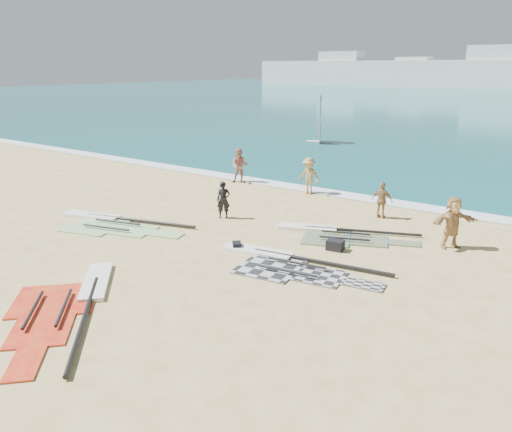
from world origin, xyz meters
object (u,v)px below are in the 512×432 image
Objects in this scene: rig_red at (71,302)px; beachgoer_mid at (309,176)px; rig_grey at (284,262)px; beachgoer_right at (453,222)px; rig_orange at (334,234)px; beachgoer_back at (382,200)px; gear_bag_near at (335,245)px; rig_green at (109,222)px; beachgoer_left at (240,166)px; person_wetsuit at (223,200)px; gear_bag_far at (237,246)px.

beachgoer_mid is (-0.84, 14.74, 0.90)m from rig_red.
beachgoer_right reaches higher than rig_grey.
rig_orange is (0.01, 3.67, -0.00)m from rig_grey.
beachgoer_mid is 5.06m from beachgoer_back.
gear_bag_near is (0.79, -1.48, 0.14)m from rig_orange.
rig_green is 9.60m from gear_bag_near.
beachgoer_mid is at bearing 106.00° from beachgoer_right.
rig_orange is 2.92× the size of beachgoer_left.
person_wetsuit is at bearing 143.57° from beachgoer_right.
gear_bag_far is 8.86m from beachgoer_mid.
person_wetsuit is (3.42, 3.46, 0.76)m from rig_green.
rig_orange is 3.59× the size of beachgoer_back.
beachgoer_mid is (-4.11, 8.80, 0.90)m from rig_grey.
rig_red reaches higher than rig_orange.
beachgoer_back is at bearing 92.35° from gear_bag_near.
rig_red is 3.46× the size of person_wetsuit.
gear_bag_far is at bearing -75.41° from beachgoer_mid.
gear_bag_far is at bearing -145.92° from gear_bag_near.
beachgoer_left is (-6.43, 8.60, 0.85)m from gear_bag_far.
person_wetsuit is (-4.99, -0.73, 0.76)m from rig_orange.
person_wetsuit is 0.85× the size of beachgoer_mid.
beachgoer_back is at bearing 67.88° from gear_bag_far.
rig_grey is at bearing 84.03° from beachgoer_back.
rig_red is 2.93× the size of beachgoer_mid.
rig_red is 2.91× the size of beachgoer_right.
person_wetsuit is 0.83× the size of beachgoer_left.
rig_orange is at bearing 118.21° from gear_bag_near.
gear_bag_far is 0.27× the size of beachgoer_back.
beachgoer_back reaches higher than gear_bag_near.
beachgoer_right is at bearing 41.63° from rig_grey.
beachgoer_back reaches higher than rig_green.
person_wetsuit is at bearing -96.80° from beachgoer_mid.
person_wetsuit is at bearing 34.72° from beachgoer_back.
rig_orange is 13.24× the size of gear_bag_far.
rig_green is 3.41× the size of beachgoer_right.
beachgoer_left reaches higher than beachgoer_back.
rig_grey is at bearing 105.63° from rig_red.
beachgoer_left is 13.26m from beachgoer_right.
rig_red is at bearing -100.35° from gear_bag_far.
beachgoer_left reaches higher than gear_bag_far.
rig_green is at bearing 177.94° from rig_red.
rig_grey is 2.34m from gear_bag_near.
rig_grey is 3.88× the size of beachgoer_back.
rig_orange is at bearing -33.71° from person_wetsuit.
beachgoer_left is at bearing 127.29° from rig_orange.
rig_grey is 3.16× the size of beachgoer_left.
rig_red is 2.86× the size of beachgoer_left.
rig_grey is 5.84m from person_wetsuit.
rig_grey is 3.82× the size of person_wetsuit.
rig_green is 1.17× the size of rig_red.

